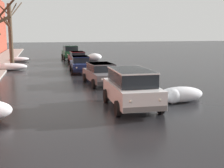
{
  "coord_description": "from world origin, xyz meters",
  "views": [
    {
      "loc": [
        -1.91,
        -5.51,
        3.55
      ],
      "look_at": [
        1.17,
        7.03,
        1.29
      ],
      "focal_mm": 48.12,
      "sensor_mm": 36.0,
      "label": 1
    }
  ],
  "objects_px": {
    "sedan_darkblue_parked_kerbside_mid": "(81,64)",
    "sedan_maroon_parked_far_down_block": "(78,58)",
    "bare_tree_far_down_block": "(10,33)",
    "suv_green_queued_behind_truck": "(70,52)",
    "sedan_grey_parked_kerbside_close": "(101,73)",
    "suv_white_approaching_near_lane": "(131,87)"
  },
  "relations": [
    {
      "from": "sedan_darkblue_parked_kerbside_mid",
      "to": "sedan_maroon_parked_far_down_block",
      "type": "height_order",
      "value": "same"
    },
    {
      "from": "bare_tree_far_down_block",
      "to": "sedan_maroon_parked_far_down_block",
      "type": "relative_size",
      "value": 1.52
    },
    {
      "from": "bare_tree_far_down_block",
      "to": "suv_green_queued_behind_truck",
      "type": "xyz_separation_m",
      "value": [
        6.71,
        6.42,
        -2.47
      ]
    },
    {
      "from": "sedan_grey_parked_kerbside_close",
      "to": "suv_green_queued_behind_truck",
      "type": "height_order",
      "value": "suv_green_queued_behind_truck"
    },
    {
      "from": "sedan_maroon_parked_far_down_block",
      "to": "suv_green_queued_behind_truck",
      "type": "height_order",
      "value": "suv_green_queued_behind_truck"
    },
    {
      "from": "bare_tree_far_down_block",
      "to": "suv_green_queued_behind_truck",
      "type": "height_order",
      "value": "bare_tree_far_down_block"
    },
    {
      "from": "bare_tree_far_down_block",
      "to": "suv_white_approaching_near_lane",
      "type": "height_order",
      "value": "bare_tree_far_down_block"
    },
    {
      "from": "bare_tree_far_down_block",
      "to": "sedan_darkblue_parked_kerbside_mid",
      "type": "relative_size",
      "value": 1.52
    },
    {
      "from": "sedan_grey_parked_kerbside_close",
      "to": "suv_green_queued_behind_truck",
      "type": "relative_size",
      "value": 0.96
    },
    {
      "from": "bare_tree_far_down_block",
      "to": "sedan_grey_parked_kerbside_close",
      "type": "bearing_deg",
      "value": -61.54
    },
    {
      "from": "sedan_darkblue_parked_kerbside_mid",
      "to": "sedan_maroon_parked_far_down_block",
      "type": "relative_size",
      "value": 1.0
    },
    {
      "from": "suv_white_approaching_near_lane",
      "to": "sedan_darkblue_parked_kerbside_mid",
      "type": "relative_size",
      "value": 0.99
    },
    {
      "from": "bare_tree_far_down_block",
      "to": "sedan_grey_parked_kerbside_close",
      "type": "height_order",
      "value": "bare_tree_far_down_block"
    },
    {
      "from": "suv_white_approaching_near_lane",
      "to": "sedan_darkblue_parked_kerbside_mid",
      "type": "distance_m",
      "value": 13.1
    },
    {
      "from": "suv_green_queued_behind_truck",
      "to": "suv_white_approaching_near_lane",
      "type": "bearing_deg",
      "value": -89.7
    },
    {
      "from": "sedan_maroon_parked_far_down_block",
      "to": "suv_green_queued_behind_truck",
      "type": "xyz_separation_m",
      "value": [
        -0.13,
        6.11,
        0.24
      ]
    },
    {
      "from": "sedan_grey_parked_kerbside_close",
      "to": "sedan_maroon_parked_far_down_block",
      "type": "height_order",
      "value": "same"
    },
    {
      "from": "suv_white_approaching_near_lane",
      "to": "bare_tree_far_down_block",
      "type": "bearing_deg",
      "value": 109.5
    },
    {
      "from": "bare_tree_far_down_block",
      "to": "sedan_darkblue_parked_kerbside_mid",
      "type": "distance_m",
      "value": 9.25
    },
    {
      "from": "suv_white_approaching_near_lane",
      "to": "sedan_maroon_parked_far_down_block",
      "type": "height_order",
      "value": "suv_white_approaching_near_lane"
    },
    {
      "from": "sedan_maroon_parked_far_down_block",
      "to": "bare_tree_far_down_block",
      "type": "bearing_deg",
      "value": -177.4
    },
    {
      "from": "bare_tree_far_down_block",
      "to": "sedan_maroon_parked_far_down_block",
      "type": "xyz_separation_m",
      "value": [
        6.84,
        0.31,
        -2.71
      ]
    }
  ]
}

